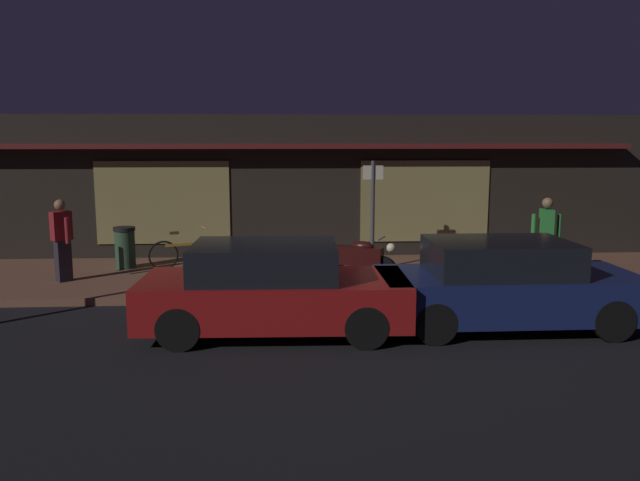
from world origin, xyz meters
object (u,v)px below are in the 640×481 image
motorcycle (357,260)px  parked_car_far (505,285)px  bicycle_parked (186,253)px  sign_post (373,209)px  person_photographer (62,239)px  person_bystander (546,236)px  parked_car_near (272,289)px  trash_bin (125,247)px

motorcycle → parked_car_far: bearing=-50.8°
bicycle_parked → sign_post: 4.27m
person_photographer → parked_car_far: bearing=-21.8°
person_bystander → parked_car_far: bearing=-122.7°
person_photographer → person_bystander: same height
person_bystander → motorcycle: bearing=-173.5°
parked_car_near → person_photographer: bearing=142.5°
person_photographer → motorcycle: bearing=-6.3°
motorcycle → person_bystander: (4.01, 0.46, 0.38)m
sign_post → parked_car_far: bearing=-68.2°
person_bystander → sign_post: 3.66m
bicycle_parked → person_photographer: size_ratio=0.94×
bicycle_parked → person_photographer: 2.61m
person_bystander → trash_bin: (-8.99, 1.47, -0.41)m
parked_car_far → person_bystander: bearing=57.3°
bicycle_parked → person_photographer: bearing=-153.5°
person_bystander → parked_car_far: person_bystander is taller
person_photographer → parked_car_far: (7.99, -3.20, -0.32)m
motorcycle → trash_bin: motorcycle is taller
sign_post → parked_car_near: (-2.15, -4.02, -0.81)m
person_photographer → trash_bin: 1.63m
person_photographer → trash_bin: bearing=54.0°
person_bystander → sign_post: bearing=165.1°
motorcycle → person_photographer: size_ratio=0.96×
person_bystander → person_photographer: bearing=178.9°
bicycle_parked → person_bystander: (7.63, -1.34, 0.52)m
parked_car_far → motorcycle: bearing=129.2°
motorcycle → bicycle_parked: motorcycle is taller
bicycle_parked → parked_car_near: size_ratio=0.38×
sign_post → person_photographer: bearing=-173.5°
parked_car_near → motorcycle: bearing=58.0°
trash_bin → parked_car_far: parked_car_far is taller
motorcycle → sign_post: 1.71m
bicycle_parked → motorcycle: bearing=-26.4°
person_bystander → parked_car_near: 6.44m
sign_post → parked_car_far: sign_post is taller
person_bystander → parked_car_far: 3.58m
sign_post → parked_car_near: 4.63m
trash_bin → bicycle_parked: bearing=-5.5°
parked_car_far → trash_bin: bearing=147.6°
person_photographer → trash_bin: person_photographer is taller
person_photographer → person_bystander: (9.92, -0.20, 0.00)m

